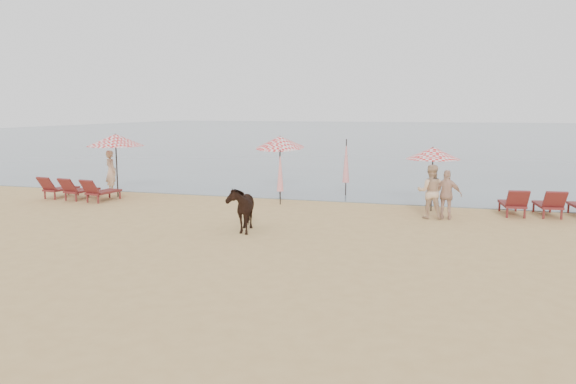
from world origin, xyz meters
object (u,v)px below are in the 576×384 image
Objects in this scene: umbrella_open_right at (433,153)px; beachgoer_right_b at (447,195)px; lounger_cluster_right at (550,204)px; beachgoer_left at (111,172)px; umbrella_closed_left at (280,171)px; umbrella_open_left_a at (116,140)px; lounger_cluster_left at (78,189)px; umbrella_closed_right at (346,161)px; umbrella_open_left_b at (280,142)px; cow at (241,208)px; beachgoer_right_a at (431,192)px.

umbrella_open_right is 1.41× the size of beachgoer_right_b.
lounger_cluster_right is at bearing 14.49° from umbrella_open_right.
umbrella_closed_left is at bearing -152.46° from beachgoer_left.
umbrella_open_left_a is at bearing 168.18° from beachgoer_left.
umbrella_open_right reaches higher than lounger_cluster_left.
umbrella_open_right is at bearing 2.13° from umbrella_closed_left.
beachgoer_left is 14.81m from beachgoer_right_b.
umbrella_closed_right reaches higher than umbrella_closed_left.
umbrella_open_left_b is 1.58× the size of cow.
umbrella_open_left_a is 7.06m from umbrella_open_left_b.
umbrella_closed_right is (9.47, 2.97, -0.92)m from umbrella_open_left_a.
beachgoer_left is at bearing -3.60° from beachgoer_right_b.
cow is 7.19m from beachgoer_right_b.
beachgoer_left is at bearing 175.22° from umbrella_open_left_b.
beachgoer_right_b reaches higher than lounger_cluster_left.
cow is (-1.82, -7.90, -0.81)m from umbrella_closed_right.
beachgoer_left is at bearing -167.38° from umbrella_open_right.
lounger_cluster_right is 18.16m from beachgoer_left.
beachgoer_right_a is at bearing 5.01° from beachgoer_right_b.
umbrella_open_left_b is (-10.64, 2.17, 1.87)m from lounger_cluster_right.
umbrella_open_left_b is at bearing 161.74° from lounger_cluster_right.
umbrella_closed_left is (7.36, 0.11, -1.11)m from umbrella_open_left_a.
umbrella_open_left_a is at bearing -163.66° from umbrella_open_right.
umbrella_open_left_b is at bearing 176.93° from umbrella_open_right.
lounger_cluster_right is 1.76× the size of beachgoer_right_a.
umbrella_open_right is 1.24× the size of beachgoer_left.
umbrella_open_left_a is (1.11, 1.21, 2.00)m from lounger_cluster_left.
lounger_cluster_right is 1.33× the size of umbrella_closed_right.
beachgoer_right_b is (14.67, -2.04, -0.11)m from beachgoer_left.
beachgoer_right_a is at bearing -155.33° from beachgoer_left.
lounger_cluster_left is at bearing 177.98° from lounger_cluster_right.
umbrella_open_left_b is 1.23× the size of umbrella_closed_left.
umbrella_closed_left is 1.13× the size of beachgoer_left.
umbrella_open_left_a is 1.01× the size of umbrella_open_left_b.
umbrella_closed_left is 1.28× the size of cow.
umbrella_open_right is (14.31, 1.54, 1.70)m from lounger_cluster_left.
umbrella_closed_left reaches higher than beachgoer_right_b.
beachgoer_right_b reaches higher than lounger_cluster_right.
beachgoer_right_b reaches higher than cow.
beachgoer_right_b is (0.57, -1.48, -1.31)m from umbrella_open_right.
umbrella_open_left_a is 1.95m from beachgoer_left.
cow is (8.76, -3.71, 0.27)m from lounger_cluster_left.
umbrella_open_left_a reaches higher than lounger_cluster_right.
lounger_cluster_left is 2.59m from umbrella_open_left_a.
umbrella_open_left_a reaches higher than umbrella_open_right.
umbrella_open_right is at bearing 8.45° from umbrella_open_left_a.
lounger_cluster_left is 1.86× the size of cow.
umbrella_open_left_b is at bearing -170.04° from umbrella_closed_right.
beachgoer_left is at bearing 129.36° from cow.
umbrella_open_right is at bearing -35.26° from umbrella_closed_right.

